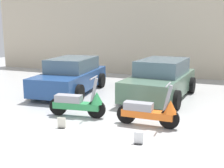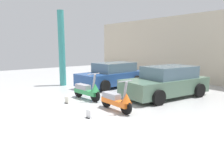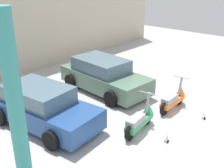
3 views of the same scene
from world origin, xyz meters
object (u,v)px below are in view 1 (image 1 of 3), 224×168
at_px(car_rear_left, 71,76).
at_px(placard_near_left_scooter, 62,123).
at_px(car_rear_center, 161,80).
at_px(scooter_front_left, 79,103).
at_px(placard_near_right_scooter, 139,139).
at_px(scooter_front_right, 150,111).

height_order(car_rear_left, placard_near_left_scooter, car_rear_left).
distance_m(car_rear_left, car_rear_center, 3.32).
relative_size(car_rear_left, car_rear_center, 0.98).
bearing_deg(scooter_front_left, placard_near_right_scooter, -37.24).
xyz_separation_m(scooter_front_left, placard_near_right_scooter, (2.01, -1.16, -0.28)).
bearing_deg(placard_near_left_scooter, car_rear_center, 68.00).
distance_m(car_rear_left, placard_near_left_scooter, 3.93).
relative_size(car_rear_center, placard_near_right_scooter, 15.32).
relative_size(placard_near_left_scooter, placard_near_right_scooter, 1.00).
xyz_separation_m(scooter_front_left, car_rear_left, (-1.71, 2.56, 0.21)).
xyz_separation_m(scooter_front_right, car_rear_left, (-3.67, 2.59, 0.22)).
xyz_separation_m(scooter_front_right, placard_near_right_scooter, (0.04, -1.13, -0.27)).
distance_m(car_rear_center, placard_near_left_scooter, 4.24).
bearing_deg(scooter_front_right, placard_near_right_scooter, -88.12).
height_order(scooter_front_right, placard_near_left_scooter, scooter_front_right).
bearing_deg(placard_near_right_scooter, car_rear_center, 95.80).
xyz_separation_m(car_rear_center, placard_near_right_scooter, (0.42, -4.13, -0.51)).
xyz_separation_m(scooter_front_left, placard_near_left_scooter, (0.01, -0.93, -0.28)).
height_order(car_rear_left, placard_near_right_scooter, car_rear_left).
bearing_deg(placard_near_left_scooter, car_rear_left, 116.22).
height_order(scooter_front_left, placard_near_left_scooter, scooter_front_left).
bearing_deg(scooter_front_left, car_rear_center, 54.62).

